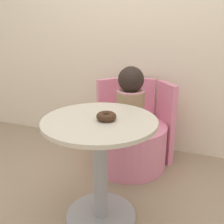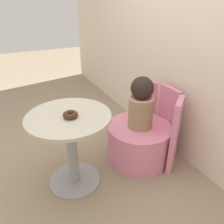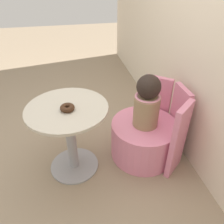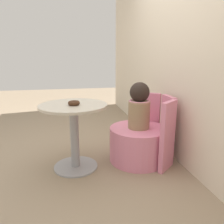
# 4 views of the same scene
# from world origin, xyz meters

# --- Properties ---
(ground_plane) EXTENTS (12.00, 12.00, 0.00)m
(ground_plane) POSITION_xyz_m (0.00, 0.00, 0.00)
(ground_plane) COLOR gray
(back_wall) EXTENTS (6.00, 0.06, 2.40)m
(back_wall) POSITION_xyz_m (0.00, 1.13, 1.20)
(back_wall) COLOR beige
(back_wall) RESTS_ON ground_plane
(round_table) EXTENTS (0.68, 0.68, 0.69)m
(round_table) POSITION_xyz_m (0.07, -0.04, 0.47)
(round_table) COLOR #99999E
(round_table) RESTS_ON ground_plane
(tub_chair) EXTENTS (0.64, 0.64, 0.39)m
(tub_chair) POSITION_xyz_m (0.04, 0.67, 0.19)
(tub_chair) COLOR pink
(tub_chair) RESTS_ON ground_plane
(booth_backrest) EXTENTS (0.74, 0.27, 0.73)m
(booth_backrest) POSITION_xyz_m (0.04, 0.93, 0.36)
(booth_backrest) COLOR pink
(booth_backrest) RESTS_ON ground_plane
(child_figure) EXTENTS (0.24, 0.24, 0.51)m
(child_figure) POSITION_xyz_m (0.04, 0.67, 0.63)
(child_figure) COLOR #937A56
(child_figure) RESTS_ON tub_chair
(donut) EXTENTS (0.12, 0.12, 0.04)m
(donut) POSITION_xyz_m (0.11, -0.03, 0.71)
(donut) COLOR #3D2314
(donut) RESTS_ON round_table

